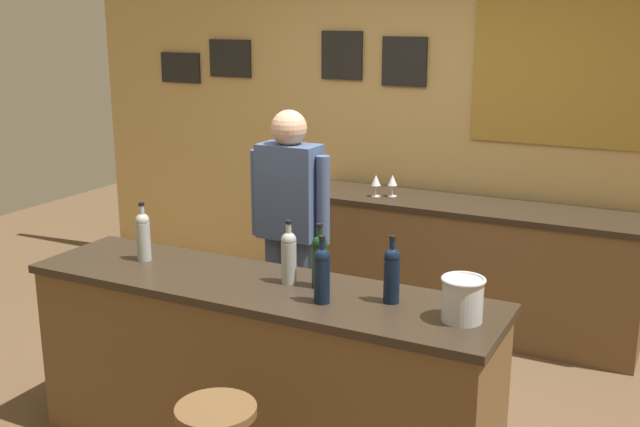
% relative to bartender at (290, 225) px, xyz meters
% --- Properties ---
extents(ground_plane, '(10.00, 10.00, 0.00)m').
position_rel_bartender_xyz_m(ground_plane, '(0.34, -0.52, -0.94)').
color(ground_plane, brown).
extents(back_wall, '(6.00, 0.09, 2.80)m').
position_rel_bartender_xyz_m(back_wall, '(0.35, 1.51, 0.48)').
color(back_wall, tan).
rests_on(back_wall, ground_plane).
extents(bar_counter, '(2.34, 0.60, 0.92)m').
position_rel_bartender_xyz_m(bar_counter, '(0.34, -0.92, -0.47)').
color(bar_counter, brown).
rests_on(bar_counter, ground_plane).
extents(side_counter, '(2.41, 0.56, 0.90)m').
position_rel_bartender_xyz_m(side_counter, '(0.74, 1.13, -0.48)').
color(side_counter, brown).
rests_on(side_counter, ground_plane).
extents(bartender, '(0.52, 0.21, 1.62)m').
position_rel_bartender_xyz_m(bartender, '(0.00, 0.00, 0.00)').
color(bartender, '#384766').
rests_on(bartender, ground_plane).
extents(wine_bottle_a, '(0.07, 0.07, 0.31)m').
position_rel_bartender_xyz_m(wine_bottle_a, '(-0.37, -0.88, 0.12)').
color(wine_bottle_a, '#999E99').
rests_on(wine_bottle_a, bar_counter).
extents(wine_bottle_b, '(0.07, 0.07, 0.31)m').
position_rel_bartender_xyz_m(wine_bottle_b, '(0.47, -0.85, 0.12)').
color(wine_bottle_b, '#999E99').
rests_on(wine_bottle_b, bar_counter).
extents(wine_bottle_c, '(0.07, 0.07, 0.31)m').
position_rel_bartender_xyz_m(wine_bottle_c, '(0.62, -0.83, 0.12)').
color(wine_bottle_c, black).
rests_on(wine_bottle_c, bar_counter).
extents(wine_bottle_d, '(0.07, 0.07, 0.31)m').
position_rel_bartender_xyz_m(wine_bottle_d, '(0.72, -1.00, 0.12)').
color(wine_bottle_d, black).
rests_on(wine_bottle_d, bar_counter).
extents(wine_bottle_e, '(0.07, 0.07, 0.31)m').
position_rel_bartender_xyz_m(wine_bottle_e, '(0.99, -0.86, 0.12)').
color(wine_bottle_e, black).
rests_on(wine_bottle_e, bar_counter).
extents(ice_bucket, '(0.19, 0.19, 0.19)m').
position_rel_bartender_xyz_m(ice_bucket, '(1.33, -0.92, 0.08)').
color(ice_bucket, '#B7BABF').
rests_on(ice_bucket, bar_counter).
extents(wine_glass_a, '(0.07, 0.07, 0.16)m').
position_rel_bartender_xyz_m(wine_glass_a, '(0.11, 1.04, 0.07)').
color(wine_glass_a, silver).
rests_on(wine_glass_a, side_counter).
extents(wine_glass_b, '(0.07, 0.07, 0.16)m').
position_rel_bartender_xyz_m(wine_glass_b, '(0.21, 1.10, 0.07)').
color(wine_glass_b, silver).
rests_on(wine_glass_b, side_counter).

